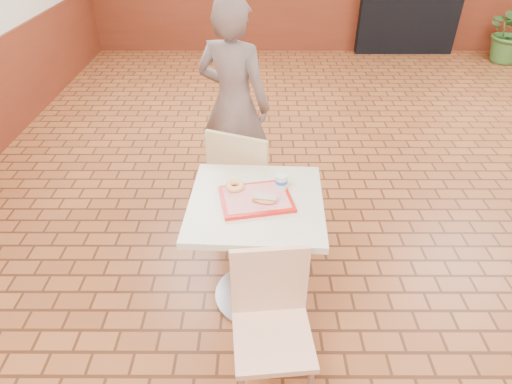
{
  "coord_description": "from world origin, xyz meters",
  "views": [
    {
      "loc": [
        -1.27,
        -2.47,
        2.26
      ],
      "look_at": [
        -1.28,
        -0.5,
        0.87
      ],
      "focal_mm": 30.0,
      "sensor_mm": 36.0,
      "label": 1
    }
  ],
  "objects_px": {
    "chair_main_back": "(244,180)",
    "ring_donut": "(235,186)",
    "chair_main_front": "(271,318)",
    "customer": "(234,104)",
    "long_john_donut": "(265,199)",
    "main_table": "(256,235)",
    "serving_tray": "(256,199)",
    "paper_cup": "(281,182)"
  },
  "relations": [
    {
      "from": "chair_main_front",
      "to": "chair_main_back",
      "type": "xyz_separation_m",
      "value": [
        -0.17,
        1.18,
        0.06
      ]
    },
    {
      "from": "customer",
      "to": "main_table",
      "type": "bearing_deg",
      "value": 121.3
    },
    {
      "from": "serving_tray",
      "to": "long_john_donut",
      "type": "relative_size",
      "value": 2.7
    },
    {
      "from": "chair_main_front",
      "to": "customer",
      "type": "relative_size",
      "value": 0.51
    },
    {
      "from": "customer",
      "to": "paper_cup",
      "type": "height_order",
      "value": "customer"
    },
    {
      "from": "paper_cup",
      "to": "chair_main_front",
      "type": "bearing_deg",
      "value": -95.88
    },
    {
      "from": "chair_main_back",
      "to": "long_john_donut",
      "type": "relative_size",
      "value": 6.47
    },
    {
      "from": "ring_donut",
      "to": "long_john_donut",
      "type": "relative_size",
      "value": 0.76
    },
    {
      "from": "customer",
      "to": "chair_main_front",
      "type": "bearing_deg",
      "value": 121.24
    },
    {
      "from": "customer",
      "to": "paper_cup",
      "type": "bearing_deg",
      "value": 128.74
    },
    {
      "from": "customer",
      "to": "long_john_donut",
      "type": "distance_m",
      "value": 1.34
    },
    {
      "from": "serving_tray",
      "to": "ring_donut",
      "type": "xyz_separation_m",
      "value": [
        -0.12,
        0.09,
        0.03
      ]
    },
    {
      "from": "main_table",
      "to": "serving_tray",
      "type": "bearing_deg",
      "value": -153.43
    },
    {
      "from": "chair_main_front",
      "to": "serving_tray",
      "type": "xyz_separation_m",
      "value": [
        -0.08,
        0.56,
        0.34
      ]
    },
    {
      "from": "ring_donut",
      "to": "customer",
      "type": "bearing_deg",
      "value": 92.87
    },
    {
      "from": "chair_main_back",
      "to": "ring_donut",
      "type": "relative_size",
      "value": 8.55
    },
    {
      "from": "chair_main_front",
      "to": "main_table",
      "type": "bearing_deg",
      "value": 92.68
    },
    {
      "from": "long_john_donut",
      "to": "paper_cup",
      "type": "height_order",
      "value": "paper_cup"
    },
    {
      "from": "ring_donut",
      "to": "paper_cup",
      "type": "bearing_deg",
      "value": 0.63
    },
    {
      "from": "customer",
      "to": "long_john_donut",
      "type": "xyz_separation_m",
      "value": [
        0.23,
        -1.32,
        0.01
      ]
    },
    {
      "from": "long_john_donut",
      "to": "paper_cup",
      "type": "relative_size",
      "value": 1.66
    },
    {
      "from": "main_table",
      "to": "long_john_donut",
      "type": "distance_m",
      "value": 0.32
    },
    {
      "from": "serving_tray",
      "to": "long_john_donut",
      "type": "bearing_deg",
      "value": -45.61
    },
    {
      "from": "serving_tray",
      "to": "ring_donut",
      "type": "height_order",
      "value": "ring_donut"
    },
    {
      "from": "chair_main_front",
      "to": "ring_donut",
      "type": "relative_size",
      "value": 7.66
    },
    {
      "from": "main_table",
      "to": "chair_main_front",
      "type": "bearing_deg",
      "value": -81.99
    },
    {
      "from": "main_table",
      "to": "long_john_donut",
      "type": "xyz_separation_m",
      "value": [
        0.05,
        -0.05,
        0.31
      ]
    },
    {
      "from": "customer",
      "to": "serving_tray",
      "type": "bearing_deg",
      "value": 121.3
    },
    {
      "from": "main_table",
      "to": "chair_main_back",
      "type": "xyz_separation_m",
      "value": [
        -0.09,
        0.62,
        -0.01
      ]
    },
    {
      "from": "main_table",
      "to": "customer",
      "type": "height_order",
      "value": "customer"
    },
    {
      "from": "chair_main_front",
      "to": "ring_donut",
      "type": "height_order",
      "value": "ring_donut"
    },
    {
      "from": "paper_cup",
      "to": "long_john_donut",
      "type": "bearing_deg",
      "value": -124.66
    },
    {
      "from": "paper_cup",
      "to": "ring_donut",
      "type": "bearing_deg",
      "value": -179.37
    },
    {
      "from": "ring_donut",
      "to": "paper_cup",
      "type": "distance_m",
      "value": 0.27
    },
    {
      "from": "main_table",
      "to": "chair_main_back",
      "type": "distance_m",
      "value": 0.63
    },
    {
      "from": "chair_main_front",
      "to": "serving_tray",
      "type": "distance_m",
      "value": 0.66
    },
    {
      "from": "customer",
      "to": "long_john_donut",
      "type": "bearing_deg",
      "value": 123.08
    },
    {
      "from": "chair_main_back",
      "to": "chair_main_front",
      "type": "bearing_deg",
      "value": 119.58
    },
    {
      "from": "serving_tray",
      "to": "ring_donut",
      "type": "bearing_deg",
      "value": 144.6
    },
    {
      "from": "long_john_donut",
      "to": "customer",
      "type": "bearing_deg",
      "value": 99.98
    },
    {
      "from": "serving_tray",
      "to": "long_john_donut",
      "type": "height_order",
      "value": "long_john_donut"
    },
    {
      "from": "chair_main_back",
      "to": "customer",
      "type": "relative_size",
      "value": 0.57
    }
  ]
}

